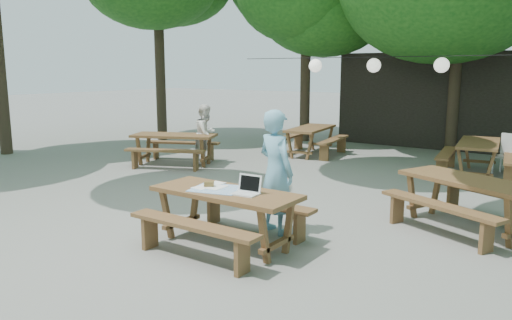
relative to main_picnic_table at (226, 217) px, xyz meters
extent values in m
plane|color=slate|center=(-0.55, 0.77, -0.39)|extent=(80.00, 80.00, 0.00)
cube|color=black|center=(-0.05, 11.27, 1.01)|extent=(6.00, 3.00, 2.80)
cube|color=brown|center=(0.00, 0.00, 0.33)|extent=(2.00, 0.80, 0.06)
cube|color=brown|center=(0.00, -0.65, 0.06)|extent=(1.90, 0.28, 0.05)
cube|color=brown|center=(0.00, 0.65, 0.06)|extent=(1.90, 0.28, 0.05)
cube|color=brown|center=(0.00, 0.00, -0.04)|extent=(1.70, 0.70, 0.69)
cube|color=brown|center=(-4.58, 3.77, 0.33)|extent=(2.15, 1.54, 0.06)
cube|color=brown|center=(-4.32, 3.18, 0.06)|extent=(1.85, 1.03, 0.05)
cube|color=brown|center=(-4.85, 4.37, 0.06)|extent=(1.85, 1.03, 0.05)
cube|color=brown|center=(-4.58, 3.77, -0.04)|extent=(1.84, 1.33, 0.69)
cube|color=brown|center=(2.47, 2.57, 0.33)|extent=(2.15, 1.54, 0.06)
cube|color=brown|center=(2.21, 1.97, 0.06)|extent=(1.85, 1.02, 0.05)
cube|color=brown|center=(2.73, 3.16, 0.06)|extent=(1.85, 1.02, 0.05)
cube|color=brown|center=(2.47, 2.57, -0.04)|extent=(1.84, 1.32, 0.69)
cube|color=brown|center=(-2.55, 6.96, 0.33)|extent=(1.08, 2.10, 0.06)
cube|color=brown|center=(-1.91, 7.06, 0.06)|extent=(0.55, 1.92, 0.05)
cube|color=brown|center=(-3.20, 6.87, 0.06)|extent=(0.55, 1.92, 0.05)
cube|color=brown|center=(-2.55, 6.96, -0.04)|extent=(0.94, 1.78, 0.69)
cube|color=brown|center=(1.79, 6.66, 0.33)|extent=(1.07, 2.09, 0.06)
cube|color=brown|center=(2.43, 6.75, 0.06)|extent=(0.54, 1.92, 0.05)
cube|color=brown|center=(1.14, 6.57, 0.06)|extent=(0.54, 1.92, 0.05)
cube|color=brown|center=(1.79, 6.66, -0.04)|extent=(0.93, 1.78, 0.69)
imported|color=#74B5D4|center=(0.24, 0.85, 0.49)|extent=(0.74, 0.60, 1.76)
imported|color=white|center=(-4.07, 4.37, 0.34)|extent=(0.65, 0.78, 1.46)
cube|color=silver|center=(2.28, 7.12, 0.01)|extent=(0.54, 0.54, 0.04)
cube|color=silver|center=(2.33, 7.31, 0.27)|extent=(0.43, 0.16, 0.48)
cube|color=silver|center=(2.28, 7.12, -0.20)|extent=(0.52, 0.52, 0.38)
cube|color=white|center=(0.34, -0.03, 0.37)|extent=(0.34, 0.25, 0.02)
cube|color=white|center=(0.34, 0.08, 0.49)|extent=(0.33, 0.08, 0.23)
cube|color=black|center=(0.34, 0.08, 0.49)|extent=(0.28, 0.06, 0.19)
cube|color=#367DBB|center=(-0.14, 0.00, 0.37)|extent=(0.77, 0.69, 0.01)
cube|color=white|center=(-0.34, -0.03, 0.37)|extent=(0.24, 0.31, 0.00)
cube|color=white|center=(-0.19, 0.04, 0.37)|extent=(0.23, 0.31, 0.00)
cube|color=white|center=(-0.34, 0.18, 0.38)|extent=(0.23, 0.31, 0.00)
cube|color=brown|center=(-0.29, 0.02, 0.41)|extent=(0.16, 0.15, 0.06)
cylinder|color=black|center=(-0.05, 6.77, 2.21)|extent=(9.00, 0.02, 0.02)
sphere|color=white|center=(-2.35, 6.77, 2.01)|extent=(0.34, 0.34, 0.34)
sphere|color=white|center=(-0.75, 6.77, 2.01)|extent=(0.34, 0.34, 0.34)
sphere|color=white|center=(0.85, 6.77, 2.01)|extent=(0.34, 0.34, 0.34)
cylinder|color=#2D2319|center=(-8.05, 6.77, 2.16)|extent=(0.32, 0.32, 5.09)
cylinder|color=#2D2319|center=(-4.05, 9.27, 1.87)|extent=(0.32, 0.32, 4.51)
cylinder|color=#2D2319|center=(0.45, 9.77, 1.72)|extent=(0.32, 0.32, 4.22)
camera|label=1|loc=(3.95, -4.96, 1.92)|focal=35.00mm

